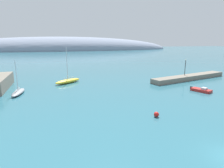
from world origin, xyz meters
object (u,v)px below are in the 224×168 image
at_px(motorboat_red_foreground, 201,90).
at_px(harbor_lamp_post, 185,65).
at_px(sailboat_grey_mid_mooring, 18,92).
at_px(sailboat_yellow_near_shore, 68,81).
at_px(mooring_buoy_red, 156,114).

bearing_deg(motorboat_red_foreground, harbor_lamp_post, 135.30).
height_order(sailboat_grey_mid_mooring, harbor_lamp_post, sailboat_grey_mid_mooring).
bearing_deg(motorboat_red_foreground, sailboat_yellow_near_shore, -145.00).
height_order(sailboat_yellow_near_shore, motorboat_red_foreground, sailboat_yellow_near_shore).
relative_size(sailboat_yellow_near_shore, mooring_buoy_red, 12.06).
bearing_deg(sailboat_grey_mid_mooring, mooring_buoy_red, -123.97).
bearing_deg(mooring_buoy_red, sailboat_yellow_near_shore, 110.57).
bearing_deg(motorboat_red_foreground, sailboat_grey_mid_mooring, -126.60).
relative_size(sailboat_yellow_near_shore, sailboat_grey_mid_mooring, 1.32).
height_order(mooring_buoy_red, harbor_lamp_post, harbor_lamp_post).
bearing_deg(sailboat_yellow_near_shore, mooring_buoy_red, 75.84).
relative_size(motorboat_red_foreground, mooring_buoy_red, 6.07).
distance_m(motorboat_red_foreground, mooring_buoy_red, 18.94).
bearing_deg(motorboat_red_foreground, mooring_buoy_red, -81.97).
distance_m(sailboat_grey_mid_mooring, harbor_lamp_post, 42.32).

